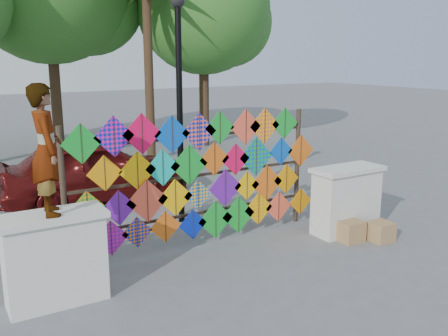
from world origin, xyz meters
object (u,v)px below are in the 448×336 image
(kite_rack, at_px, (202,176))
(vendor_woman, at_px, (46,150))
(sedan, at_px, (95,169))
(lamppost, at_px, (179,89))

(kite_rack, height_order, vendor_woman, vendor_woman)
(sedan, bearing_deg, kite_rack, -166.75)
(kite_rack, height_order, lamppost, lamppost)
(kite_rack, bearing_deg, lamppost, 80.74)
(kite_rack, bearing_deg, vendor_woman, -161.66)
(vendor_woman, relative_size, sedan, 0.40)
(vendor_woman, bearing_deg, lamppost, -48.90)
(kite_rack, distance_m, lamppost, 1.94)
(vendor_woman, xyz_separation_m, lamppost, (3.00, 2.20, 0.55))
(vendor_woman, height_order, lamppost, lamppost)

